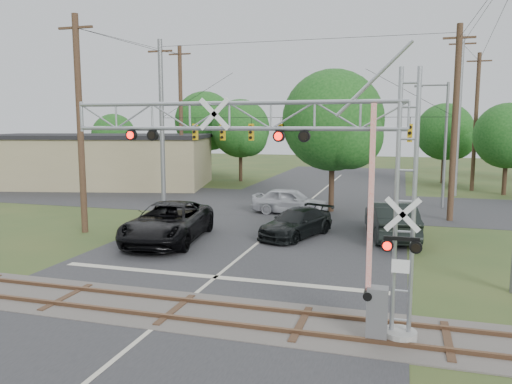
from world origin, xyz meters
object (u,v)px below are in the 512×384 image
(crossing_gantry, at_px, (292,174))
(sedan_silver, at_px, (290,201))
(pickup_black, at_px, (168,222))
(car_dark, at_px, (296,223))
(commercial_building, at_px, (98,160))
(streetlight, at_px, (443,138))
(traffic_signal_span, at_px, (309,126))

(crossing_gantry, relative_size, sedan_silver, 2.06)
(pickup_black, height_order, car_dark, pickup_black)
(pickup_black, relative_size, commercial_building, 0.31)
(commercial_building, bearing_deg, car_dark, -48.66)
(sedan_silver, relative_size, streetlight, 0.57)
(car_dark, height_order, sedan_silver, sedan_silver)
(crossing_gantry, xyz_separation_m, car_dark, (-2.25, 11.54, -3.71))
(sedan_silver, xyz_separation_m, commercial_building, (-20.69, 9.57, 1.57))
(pickup_black, distance_m, sedan_silver, 10.09)
(sedan_silver, distance_m, streetlight, 11.56)
(pickup_black, bearing_deg, car_dark, 18.15)
(streetlight, bearing_deg, crossing_gantry, -103.26)
(traffic_signal_span, distance_m, pickup_black, 11.92)
(traffic_signal_span, distance_m, commercial_building, 23.85)
(car_dark, xyz_separation_m, sedan_silver, (-1.76, 6.39, 0.11))
(car_dark, bearing_deg, pickup_black, -133.96)
(crossing_gantry, relative_size, streetlight, 1.18)
(pickup_black, bearing_deg, streetlight, 39.40)
(traffic_signal_span, relative_size, car_dark, 3.87)
(traffic_signal_span, relative_size, streetlight, 2.25)
(traffic_signal_span, distance_m, car_dark, 8.43)
(pickup_black, relative_size, streetlight, 0.81)
(crossing_gantry, xyz_separation_m, streetlight, (5.47, 23.23, 0.36))
(pickup_black, height_order, commercial_building, commercial_building)
(traffic_signal_span, bearing_deg, streetlight, 30.14)
(traffic_signal_span, xyz_separation_m, car_dark, (0.66, -6.82, -4.91))
(pickup_black, xyz_separation_m, car_dark, (5.89, 2.82, -0.24))
(sedan_silver, bearing_deg, car_dark, -160.33)
(sedan_silver, height_order, streetlight, streetlight)
(car_dark, distance_m, sedan_silver, 6.63)
(car_dark, relative_size, streetlight, 0.58)
(pickup_black, bearing_deg, traffic_signal_span, 54.10)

